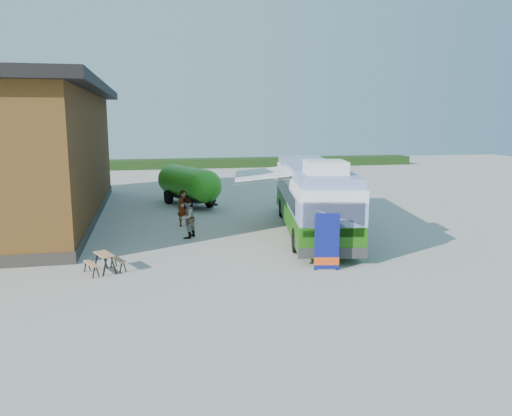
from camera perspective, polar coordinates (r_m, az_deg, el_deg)
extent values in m
plane|color=#BCB7AD|center=(20.88, -1.93, -5.36)|extent=(100.00, 100.00, 0.00)
cube|color=brown|center=(30.68, -25.33, 5.30)|extent=(8.00, 20.00, 7.00)
cube|color=black|center=(30.65, -25.87, 12.29)|extent=(9.60, 21.20, 0.50)
cube|color=#332D28|center=(31.07, -24.88, -0.67)|extent=(8.10, 20.10, 0.50)
cube|color=#264419|center=(59.16, -0.84, 5.24)|extent=(40.00, 3.00, 1.00)
cube|color=#226510|center=(25.28, 6.33, -0.48)|extent=(4.90, 12.82, 1.15)
cube|color=#7F91C7|center=(25.11, 6.38, 1.86)|extent=(4.90, 12.82, 0.94)
cube|color=black|center=(25.48, 3.32, 2.03)|extent=(1.98, 10.28, 0.73)
cube|color=black|center=(25.83, 9.07, 2.03)|extent=(1.98, 10.28, 0.73)
cube|color=white|center=(25.02, 6.41, 3.46)|extent=(4.90, 12.82, 0.47)
cube|color=#7F91C7|center=(24.97, 6.43, 4.48)|extent=(4.70, 12.58, 0.42)
cube|color=white|center=(21.01, 7.92, 4.67)|extent=(1.99, 2.16, 0.52)
cube|color=black|center=(19.06, 8.89, -1.33)|extent=(2.32, 0.50, 1.36)
cube|color=#2D2D2D|center=(19.40, 8.76, -5.08)|extent=(2.66, 0.69, 0.42)
cube|color=#2D2D2D|center=(31.41, 4.81, 0.86)|extent=(2.66, 0.69, 0.42)
cylinder|color=black|center=(21.17, 4.63, -3.71)|extent=(0.50, 1.09, 1.05)
cylinder|color=black|center=(21.55, 10.94, -3.61)|extent=(0.50, 1.09, 1.05)
cylinder|color=black|center=(28.81, 3.00, 0.03)|extent=(0.50, 1.09, 1.05)
cylinder|color=black|center=(29.09, 7.67, 0.05)|extent=(0.50, 1.09, 1.05)
cube|color=white|center=(24.46, 0.85, 3.59)|extent=(3.50, 4.82, 0.34)
cube|color=#A5A8AD|center=(24.53, 4.07, 4.04)|extent=(1.02, 4.64, 0.15)
cylinder|color=#A5A8AD|center=(22.59, 1.05, 2.79)|extent=(2.80, 0.58, 0.35)
cylinder|color=#A5A8AD|center=(26.35, 0.69, 3.85)|extent=(2.80, 0.58, 0.35)
cube|color=navy|center=(18.70, 8.12, -3.87)|extent=(0.91, 0.20, 2.17)
cube|color=#DA4614|center=(18.89, 8.06, -6.04)|extent=(0.93, 0.21, 0.30)
cube|color=#A5A8AD|center=(18.98, 8.04, -6.95)|extent=(0.67, 0.30, 0.07)
cylinder|color=#A5A8AD|center=(18.72, 8.10, -3.85)|extent=(0.03, 0.03, 2.17)
cube|color=tan|center=(19.21, -16.96, -5.07)|extent=(0.87, 1.19, 0.04)
cube|color=tan|center=(19.12, -18.34, -6.06)|extent=(0.67, 1.09, 0.03)
cube|color=tan|center=(19.44, -15.52, -5.65)|extent=(0.67, 1.09, 0.03)
cube|color=black|center=(18.83, -16.89, -6.47)|extent=(0.06, 0.06, 0.68)
cube|color=black|center=(18.94, -15.95, -6.33)|extent=(0.06, 0.06, 0.68)
cube|color=black|center=(19.66, -17.82, -5.81)|extent=(0.06, 0.06, 0.68)
cube|color=black|center=(19.77, -16.91, -5.68)|extent=(0.06, 0.06, 0.68)
imported|color=#999999|center=(26.40, -8.25, -0.03)|extent=(0.78, 0.59, 1.92)
imported|color=#999999|center=(23.78, -7.91, -1.11)|extent=(1.13, 1.20, 1.95)
cylinder|color=#2E981B|center=(32.58, -7.75, 2.91)|extent=(3.62, 4.94, 2.03)
sphere|color=#2E981B|center=(30.62, -5.81, 2.48)|extent=(2.03, 2.03, 2.03)
sphere|color=#2E981B|center=(34.58, -9.47, 3.28)|extent=(2.03, 2.03, 2.03)
cube|color=black|center=(32.71, -7.72, 1.34)|extent=(3.09, 4.88, 0.23)
cube|color=black|center=(30.18, -5.15, 0.55)|extent=(0.65, 1.30, 0.11)
cylinder|color=black|center=(31.19, -7.85, 0.60)|extent=(0.61, 0.94, 0.90)
cylinder|color=black|center=(31.93, -5.34, 0.87)|extent=(0.61, 0.94, 0.90)
cylinder|color=black|center=(33.59, -9.96, 1.22)|extent=(0.61, 0.94, 0.90)
cylinder|color=black|center=(34.28, -7.58, 1.46)|extent=(0.61, 0.94, 0.90)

